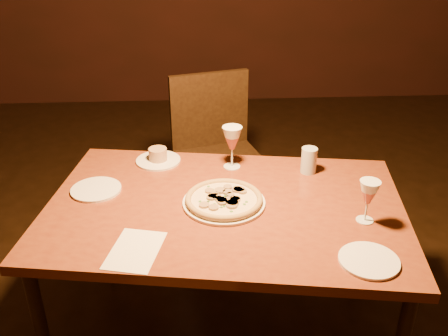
{
  "coord_description": "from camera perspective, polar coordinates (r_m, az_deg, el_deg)",
  "views": [
    {
      "loc": [
        -0.17,
        -1.38,
        1.75
      ],
      "look_at": [
        -0.07,
        0.31,
        0.87
      ],
      "focal_mm": 40.0,
      "sensor_mm": 36.0,
      "label": 1
    }
  ],
  "objects": [
    {
      "name": "dining_table",
      "position": [
        1.97,
        0.09,
        -5.81
      ],
      "size": [
        1.49,
        1.08,
        0.74
      ],
      "rotation": [
        0.0,
        0.0,
        -0.15
      ],
      "color": "brown",
      "rests_on": "floor"
    },
    {
      "name": "chair_far",
      "position": [
        2.82,
        -0.79,
        2.03
      ],
      "size": [
        0.56,
        0.56,
        0.95
      ],
      "rotation": [
        0.0,
        0.0,
        0.27
      ],
      "color": "black",
      "rests_on": "floor"
    },
    {
      "name": "pizza_plate",
      "position": [
        1.93,
        -0.01,
        -3.64
      ],
      "size": [
        0.32,
        0.32,
        0.03
      ],
      "color": "white",
      "rests_on": "dining_table"
    },
    {
      "name": "ramekin_saucer",
      "position": [
        2.26,
        -7.54,
        1.22
      ],
      "size": [
        0.2,
        0.2,
        0.06
      ],
      "color": "white",
      "rests_on": "dining_table"
    },
    {
      "name": "wine_glass_far",
      "position": [
        2.16,
        0.93,
        2.38
      ],
      "size": [
        0.09,
        0.09,
        0.19
      ],
      "primitive_type": null,
      "color": "#BA564D",
      "rests_on": "dining_table"
    },
    {
      "name": "wine_glass_right",
      "position": [
        1.87,
        16.09,
        -3.68
      ],
      "size": [
        0.07,
        0.07,
        0.16
      ],
      "primitive_type": null,
      "color": "#BA564D",
      "rests_on": "dining_table"
    },
    {
      "name": "water_tumbler",
      "position": [
        2.17,
        9.68,
        0.87
      ],
      "size": [
        0.07,
        0.07,
        0.11
      ],
      "primitive_type": "cylinder",
      "color": "#B4C0C5",
      "rests_on": "dining_table"
    },
    {
      "name": "side_plate_left",
      "position": [
        2.09,
        -14.41,
        -2.39
      ],
      "size": [
        0.2,
        0.2,
        0.01
      ],
      "primitive_type": "cylinder",
      "color": "white",
      "rests_on": "dining_table"
    },
    {
      "name": "side_plate_near",
      "position": [
        1.71,
        16.23,
        -10.11
      ],
      "size": [
        0.2,
        0.2,
        0.01
      ],
      "primitive_type": "cylinder",
      "color": "white",
      "rests_on": "dining_table"
    },
    {
      "name": "menu_card",
      "position": [
        1.72,
        -10.11,
        -9.23
      ],
      "size": [
        0.21,
        0.26,
        0.0
      ],
      "primitive_type": "cube",
      "rotation": [
        0.0,
        0.0,
        -0.23
      ],
      "color": "white",
      "rests_on": "dining_table"
    }
  ]
}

